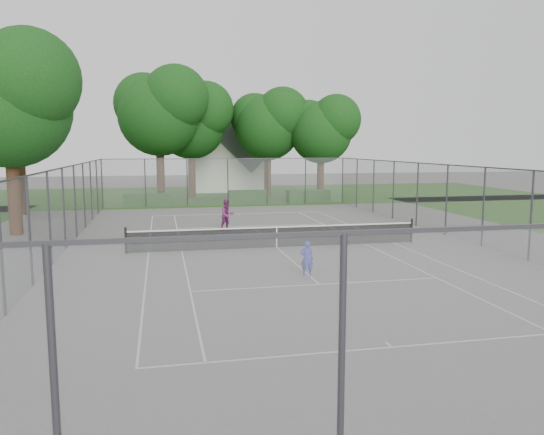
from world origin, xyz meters
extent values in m
plane|color=#5F5D5A|center=(0.00, 0.00, 0.00)|extent=(120.00, 120.00, 0.00)
cube|color=#244E16|center=(0.00, 26.00, 0.00)|extent=(60.00, 20.00, 0.00)
cube|color=silver|center=(0.00, -11.88, 0.01)|extent=(10.97, 0.06, 0.01)
cube|color=silver|center=(0.00, 11.88, 0.01)|extent=(10.97, 0.06, 0.01)
cube|color=silver|center=(-5.49, 0.00, 0.01)|extent=(0.06, 23.77, 0.01)
cube|color=silver|center=(5.49, 0.00, 0.01)|extent=(0.06, 23.77, 0.01)
cube|color=silver|center=(-4.12, 0.00, 0.01)|extent=(0.06, 23.77, 0.01)
cube|color=silver|center=(4.12, 0.00, 0.01)|extent=(0.06, 23.77, 0.01)
cube|color=silver|center=(0.00, -6.40, 0.01)|extent=(8.23, 0.06, 0.01)
cube|color=silver|center=(0.00, 6.40, 0.01)|extent=(8.23, 0.06, 0.01)
cube|color=silver|center=(0.00, 0.00, 0.01)|extent=(0.06, 12.80, 0.01)
cube|color=silver|center=(0.00, -11.73, 0.01)|extent=(0.06, 0.30, 0.01)
cube|color=silver|center=(0.00, 11.73, 0.01)|extent=(0.06, 0.30, 0.01)
cylinder|color=black|center=(-6.39, 0.00, 0.55)|extent=(0.10, 0.10, 1.10)
cylinder|color=black|center=(6.39, 0.00, 0.55)|extent=(0.10, 0.10, 1.10)
cube|color=black|center=(0.00, 0.00, 0.45)|extent=(12.67, 0.01, 0.86)
cube|color=silver|center=(0.00, 0.00, 0.91)|extent=(12.77, 0.03, 0.06)
cube|color=silver|center=(0.00, 0.00, 0.44)|extent=(0.05, 0.02, 0.88)
cylinder|color=#38383D|center=(-9.00, 17.00, 1.75)|extent=(0.08, 0.08, 3.50)
cylinder|color=#38383D|center=(9.00, 17.00, 1.75)|extent=(0.08, 0.08, 3.50)
cube|color=slate|center=(0.00, 17.00, 1.75)|extent=(18.00, 0.02, 3.50)
cube|color=slate|center=(-9.00, 0.00, 1.75)|extent=(0.02, 34.00, 3.50)
cube|color=slate|center=(9.00, 0.00, 1.75)|extent=(0.02, 34.00, 3.50)
cube|color=#38383D|center=(0.00, 17.00, 3.50)|extent=(18.00, 0.05, 0.05)
cube|color=#38383D|center=(-9.00, 0.00, 3.50)|extent=(0.05, 34.00, 0.05)
cube|color=#38383D|center=(9.00, 0.00, 3.50)|extent=(0.05, 34.00, 0.05)
cylinder|color=#361F13|center=(-4.89, 21.75, 2.29)|extent=(0.64, 0.64, 4.59)
sphere|color=#0E340E|center=(-4.89, 21.75, 6.87)|extent=(6.52, 6.52, 6.52)
sphere|color=#0E340E|center=(-3.59, 20.78, 8.17)|extent=(5.22, 5.22, 5.22)
sphere|color=#0E340E|center=(-6.03, 22.57, 7.85)|extent=(4.89, 4.89, 4.89)
cylinder|color=#361F13|center=(-2.24, 24.09, 2.09)|extent=(0.63, 0.63, 4.19)
sphere|color=#0E340E|center=(-2.24, 24.09, 6.27)|extent=(5.96, 5.96, 5.96)
sphere|color=#0E340E|center=(-1.05, 23.19, 7.46)|extent=(4.76, 4.76, 4.76)
sphere|color=#0E340E|center=(-3.28, 24.83, 7.17)|extent=(4.47, 4.47, 4.47)
cylinder|color=#361F13|center=(4.36, 23.60, 2.01)|extent=(0.62, 0.62, 4.02)
sphere|color=#0E340E|center=(4.36, 23.60, 6.03)|extent=(5.72, 5.72, 5.72)
sphere|color=#0E340E|center=(5.50, 22.74, 7.17)|extent=(4.58, 4.58, 4.58)
sphere|color=#0E340E|center=(3.36, 24.32, 6.88)|extent=(4.29, 4.29, 4.29)
cylinder|color=#361F13|center=(8.64, 21.66, 1.86)|extent=(0.61, 0.61, 3.72)
sphere|color=#0E340E|center=(8.64, 21.66, 5.58)|extent=(5.30, 5.30, 5.30)
sphere|color=#0E340E|center=(9.70, 20.87, 6.64)|extent=(4.24, 4.24, 4.24)
sphere|color=#0E340E|center=(7.71, 22.33, 6.37)|extent=(3.97, 3.97, 3.97)
cylinder|color=#361F13|center=(-13.75, 14.53, 2.18)|extent=(0.63, 0.63, 4.35)
sphere|color=#0E340E|center=(-13.75, 14.53, 6.52)|extent=(6.19, 6.19, 6.19)
sphere|color=#0E340E|center=(-12.51, 13.60, 7.76)|extent=(4.95, 4.95, 4.95)
sphere|color=#0E340E|center=(-14.84, 15.30, 7.45)|extent=(4.64, 4.64, 4.64)
cylinder|color=#361F13|center=(-12.08, 6.06, 2.12)|extent=(0.63, 0.63, 4.24)
sphere|color=#0E340E|center=(-12.08, 6.06, 6.36)|extent=(6.04, 6.04, 6.04)
sphere|color=#0E340E|center=(-10.87, 5.16, 7.56)|extent=(4.83, 4.83, 4.83)
cube|color=#1D4917|center=(-5.88, 18.17, 0.44)|extent=(3.55, 1.06, 0.89)
cube|color=#1D4917|center=(1.80, 18.67, 0.49)|extent=(3.09, 0.88, 0.97)
cube|color=#1D4917|center=(6.44, 17.77, 0.50)|extent=(3.32, 1.22, 1.00)
cube|color=white|center=(1.80, 30.40, 2.71)|extent=(7.23, 5.42, 5.42)
cube|color=#424246|center=(1.80, 30.40, 5.42)|extent=(7.16, 5.60, 7.16)
imported|color=#2C32A6|center=(-0.08, -5.19, 0.61)|extent=(0.50, 0.39, 1.22)
imported|color=#72265F|center=(-1.52, 5.28, 0.81)|extent=(0.96, 0.87, 1.62)
camera|label=1|loc=(-4.91, -22.33, 4.42)|focal=35.00mm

